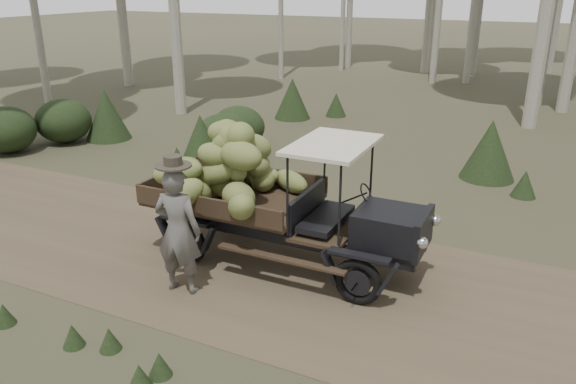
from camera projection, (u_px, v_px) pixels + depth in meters
name	position (u px, v px, depth m)	size (l,w,h in m)	color
ground	(426.00, 308.00, 7.58)	(120.00, 120.00, 0.00)	#473D2B
dirt_track	(426.00, 307.00, 7.58)	(70.00, 4.00, 0.01)	brown
banana_truck	(253.00, 179.00, 8.59)	(4.44, 2.21, 2.25)	black
farmer	(178.00, 229.00, 7.69)	(0.73, 0.55, 2.00)	#57534F
undergrowth	(339.00, 207.00, 9.49)	(23.12, 20.61, 1.38)	#233319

